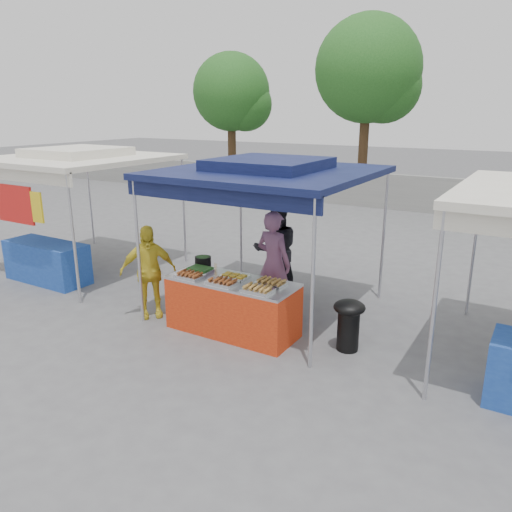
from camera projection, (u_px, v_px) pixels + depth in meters
The scene contains 22 objects.
ground_plane at pixel (236, 329), 7.84m from camera, with size 80.00×80.00×0.00m, color #5A5A5C.
back_wall at pixel (415, 194), 16.73m from camera, with size 40.00×0.25×1.20m, color gray.
main_canopy at pixel (268, 171), 7.97m from camera, with size 3.20×3.20×2.57m.
neighbor_stall_left at pixel (65, 198), 10.07m from camera, with size 3.20×3.20×2.57m.
tree_0 at pixel (235, 96), 21.48m from camera, with size 3.39×3.31×5.69m.
tree_1 at pixel (372, 74), 18.30m from camera, with size 3.89×3.89×6.68m.
vendor_table at pixel (233, 306), 7.64m from camera, with size 2.00×0.80×0.85m.
food_tray_fl at pixel (190, 275), 7.61m from camera, with size 0.42×0.30×0.07m.
food_tray_fm at pixel (223, 282), 7.32m from camera, with size 0.42×0.30×0.07m.
food_tray_fr at pixel (258, 290), 7.02m from camera, with size 0.42×0.30×0.07m.
food_tray_bl at pixel (200, 270), 7.88m from camera, with size 0.42×0.30×0.07m.
food_tray_bm at pixel (235, 276), 7.57m from camera, with size 0.42×0.30×0.07m.
food_tray_br at pixel (271, 283), 7.29m from camera, with size 0.42×0.30×0.07m.
cooking_pot at pixel (203, 261), 8.18m from camera, with size 0.26×0.26×0.15m, color black.
skewer_cup at pixel (216, 279), 7.42m from camera, with size 0.08×0.08×0.10m, color #BBBBC3.
wok_burner at pixel (349, 321), 7.06m from camera, with size 0.45×0.45×0.76m.
crate_left at pixel (230, 306), 8.41m from camera, with size 0.45×0.32×0.27m, color #142FA2.
crate_right at pixel (261, 315), 8.05m from camera, with size 0.45×0.31×0.27m, color #142FA2.
crate_stacked at pixel (261, 299), 7.98m from camera, with size 0.44×0.30×0.26m, color #142FA2.
vendor_woman at pixel (274, 263), 8.24m from camera, with size 0.64×0.42×1.76m, color #89577C.
helper_man at pixel (276, 250), 9.07m from camera, with size 0.84×0.66×1.73m, color black.
customer_person at pixel (148, 272), 8.14m from camera, with size 0.91×0.38×1.55m, color yellow.
Camera 1 is at (3.95, -6.02, 3.32)m, focal length 35.00 mm.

